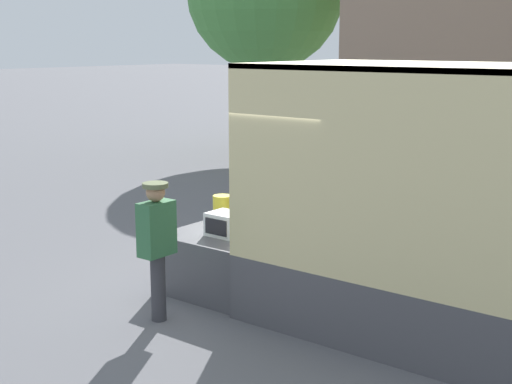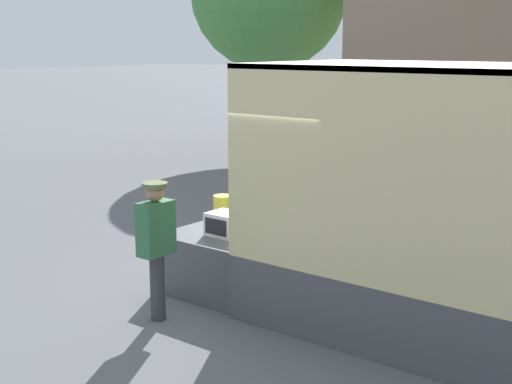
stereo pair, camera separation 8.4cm
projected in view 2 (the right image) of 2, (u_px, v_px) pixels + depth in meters
ground_plane at (288, 291)px, 9.61m from camera, size 160.00×160.00×0.00m
tailgate_deck at (248, 254)px, 9.95m from camera, size 1.38×2.31×0.80m
microwave at (229, 225)px, 9.31m from camera, size 0.56×0.41×0.31m
portable_generator at (274, 203)px, 10.23m from camera, size 0.61×0.42×0.60m
orange_bucket at (223, 207)px, 10.19m from camera, size 0.28×0.28×0.35m
worker_person at (156, 237)px, 8.41m from camera, size 0.30×0.44×1.69m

